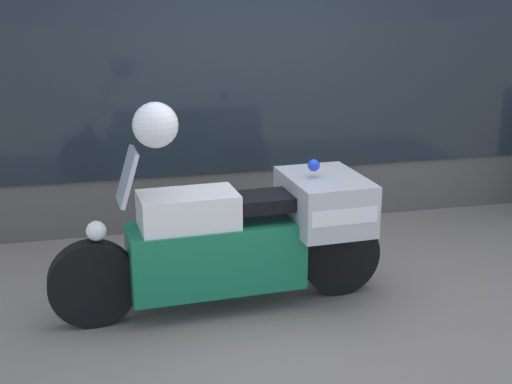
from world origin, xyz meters
name	(u,v)px	position (x,y,z in m)	size (l,w,h in m)	color
ground_plane	(305,301)	(0.00, 0.00, 0.00)	(60.00, 60.00, 0.00)	gray
shop_building	(202,37)	(-0.41, 2.00, 1.81)	(6.64, 0.55, 3.60)	#56514C
window_display	(279,168)	(0.36, 2.03, 0.49)	(5.33, 0.30, 2.10)	slate
paramedic_motorcycle	(247,234)	(-0.43, 0.06, 0.55)	(2.46, 0.80, 1.24)	black
white_helmet	(155,125)	(-1.06, 0.03, 1.39)	(0.31, 0.31, 0.31)	white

